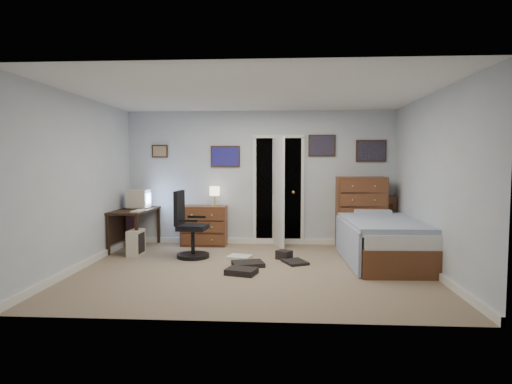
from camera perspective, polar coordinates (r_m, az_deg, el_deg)
floor at (r=6.23m, az=-0.44°, el=-10.43°), size 5.00×4.00×0.02m
computer_desk at (r=7.96m, az=-16.40°, el=-3.38°), size 0.60×1.24×0.71m
crt_monitor at (r=8.02m, az=-15.38°, el=-0.88°), size 0.38×0.35×0.34m
keyboard at (r=7.52m, az=-15.44°, el=-2.45°), size 0.15×0.38×0.02m
pc_tower at (r=7.40m, az=-15.72°, el=-6.52°), size 0.21×0.40×0.42m
office_chair at (r=7.02m, az=-8.91°, el=-5.27°), size 0.56×0.56×1.08m
media_stack at (r=8.15m, az=-16.21°, el=-4.20°), size 0.17×0.17×0.81m
low_dresser at (r=8.02m, az=-6.93°, el=-4.46°), size 0.83×0.42×0.74m
table_lamp at (r=7.91m, az=-5.54°, el=0.04°), size 0.19×0.19×0.36m
doorway at (r=8.31m, az=3.02°, el=0.27°), size 0.96×1.12×2.05m
tall_dresser at (r=7.95m, az=13.78°, el=-2.64°), size 0.89×0.55×1.28m
headboard_bookcase at (r=8.10m, az=14.48°, el=-3.60°), size 1.03×0.27×0.92m
bed at (r=6.98m, az=16.52°, el=-6.07°), size 1.25×2.24×0.72m
wall_posters at (r=8.00m, az=4.61°, el=5.45°), size 4.38×0.04×0.60m
floor_clutter at (r=6.48m, az=0.23°, el=-9.43°), size 1.31×1.33×0.14m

